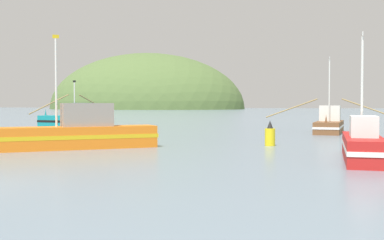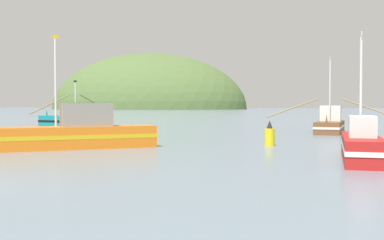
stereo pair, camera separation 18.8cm
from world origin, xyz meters
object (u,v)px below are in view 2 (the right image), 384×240
object	(u,v)px
fishing_boat_brown	(330,125)
fishing_boat_red	(361,145)
fishing_boat_orange	(60,134)
fishing_boat_teal	(76,120)
channel_buoy	(270,135)

from	to	relation	value
fishing_boat_brown	fishing_boat_red	distance (m)	22.18
fishing_boat_brown	fishing_boat_red	xyz separation A→B (m)	(1.72, -22.11, -0.03)
fishing_boat_orange	fishing_boat_teal	world-z (taller)	fishing_boat_orange
channel_buoy	fishing_boat_red	bearing A→B (deg)	-52.86
fishing_boat_orange	fishing_boat_brown	world-z (taller)	fishing_boat_brown
fishing_boat_brown	fishing_boat_orange	bearing A→B (deg)	-31.02
fishing_boat_orange	fishing_boat_teal	distance (m)	24.42
fishing_boat_brown	channel_buoy	bearing A→B (deg)	-8.88
fishing_boat_orange	channel_buoy	size ratio (longest dim) A/B	6.46
fishing_boat_brown	fishing_boat_teal	size ratio (longest dim) A/B	0.87
channel_buoy	fishing_boat_brown	bearing A→B (deg)	77.57
fishing_boat_brown	fishing_boat_red	size ratio (longest dim) A/B	1.53
fishing_boat_teal	channel_buoy	xyz separation A→B (m)	(22.60, -15.80, -0.21)
fishing_boat_teal	fishing_boat_red	distance (m)	35.72
fishing_boat_orange	fishing_boat_teal	xyz separation A→B (m)	(-11.40, 21.59, 0.01)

